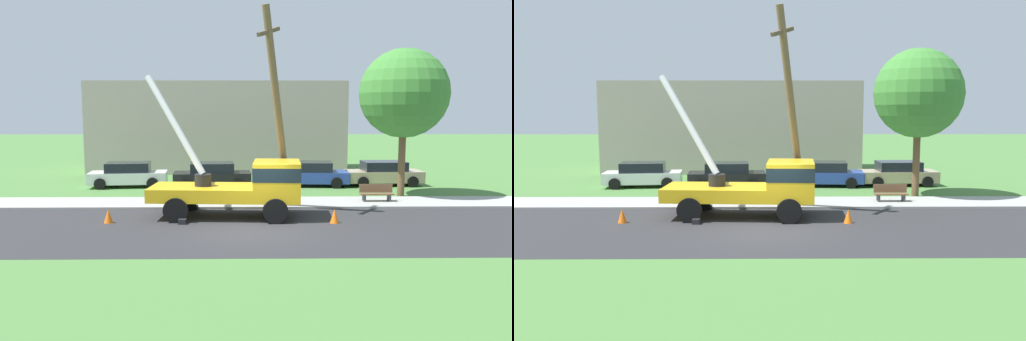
% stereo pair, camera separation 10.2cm
% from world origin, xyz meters
% --- Properties ---
extents(ground_plane, '(120.00, 120.00, 0.00)m').
position_xyz_m(ground_plane, '(0.00, 12.00, 0.00)').
color(ground_plane, '#477538').
extents(road_asphalt, '(80.00, 7.67, 0.01)m').
position_xyz_m(road_asphalt, '(0.00, 0.00, 0.00)').
color(road_asphalt, '#2B2B2D').
rests_on(road_asphalt, ground).
extents(sidewalk_strip, '(80.00, 2.70, 0.10)m').
position_xyz_m(sidewalk_strip, '(0.00, 5.18, 0.05)').
color(sidewalk_strip, '#9E9E99').
rests_on(sidewalk_strip, ground).
extents(utility_truck, '(6.75, 3.21, 5.98)m').
position_xyz_m(utility_truck, '(-0.39, 2.20, 1.41)').
color(utility_truck, gold).
rests_on(utility_truck, ground).
extents(leaning_utility_pole, '(1.75, 2.80, 8.78)m').
position_xyz_m(leaning_utility_pole, '(0.99, 3.30, 4.50)').
color(leaning_utility_pole, brown).
rests_on(leaning_utility_pole, ground).
extents(traffic_cone_ahead, '(0.36, 0.36, 0.56)m').
position_xyz_m(traffic_cone_ahead, '(3.14, 0.96, 0.28)').
color(traffic_cone_ahead, orange).
rests_on(traffic_cone_ahead, ground).
extents(traffic_cone_behind, '(0.36, 0.36, 0.56)m').
position_xyz_m(traffic_cone_behind, '(-5.84, 1.13, 0.28)').
color(traffic_cone_behind, orange).
rests_on(traffic_cone_behind, ground).
extents(traffic_cone_curbside, '(0.36, 0.36, 0.56)m').
position_xyz_m(traffic_cone_curbside, '(0.84, 3.68, 0.28)').
color(traffic_cone_curbside, orange).
rests_on(traffic_cone_curbside, ground).
extents(parked_sedan_white, '(4.55, 2.29, 1.42)m').
position_xyz_m(parked_sedan_white, '(-7.24, 10.60, 0.71)').
color(parked_sedan_white, silver).
rests_on(parked_sedan_white, ground).
extents(parked_sedan_black, '(4.52, 2.22, 1.42)m').
position_xyz_m(parked_sedan_black, '(-2.36, 10.37, 0.71)').
color(parked_sedan_black, black).
rests_on(parked_sedan_black, ground).
extents(parked_sedan_blue, '(4.51, 2.21, 1.42)m').
position_xyz_m(parked_sedan_blue, '(3.36, 10.76, 0.71)').
color(parked_sedan_blue, '#263F99').
rests_on(parked_sedan_blue, ground).
extents(parked_sedan_tan, '(4.47, 2.13, 1.42)m').
position_xyz_m(parked_sedan_tan, '(7.74, 11.00, 0.71)').
color(parked_sedan_tan, tan).
rests_on(parked_sedan_tan, ground).
extents(park_bench, '(1.60, 0.45, 0.90)m').
position_xyz_m(park_bench, '(5.87, 5.25, 0.46)').
color(park_bench, brown).
rests_on(park_bench, ground).
extents(roadside_tree_near, '(4.51, 4.51, 7.55)m').
position_xyz_m(roadside_tree_near, '(7.61, 7.12, 5.27)').
color(roadside_tree_near, brown).
rests_on(roadside_tree_near, ground).
extents(lowrise_building_backdrop, '(18.00, 6.00, 6.40)m').
position_xyz_m(lowrise_building_backdrop, '(-2.46, 18.91, 3.20)').
color(lowrise_building_backdrop, '#A5998C').
rests_on(lowrise_building_backdrop, ground).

